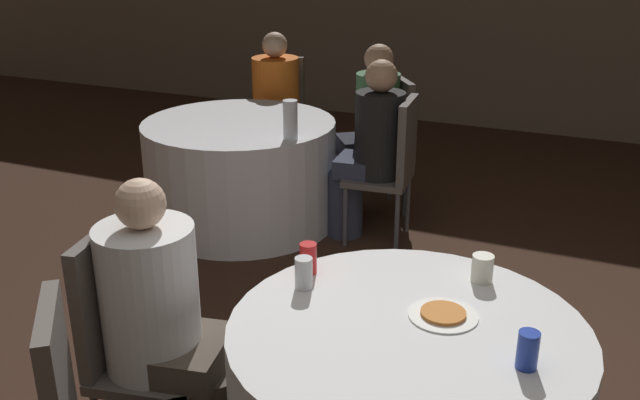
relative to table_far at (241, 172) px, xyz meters
The scene contains 15 objects.
table_far is the anchor object (origin of this frame).
chair_near_west 2.39m from the table_far, 70.49° to the right, with size 0.47×0.47×0.96m.
chair_far_east 1.09m from the table_far, ahead, with size 0.44×0.44×0.96m.
chair_far_northeast 1.09m from the table_far, 36.12° to the left, with size 0.56×0.56×0.96m.
chair_far_north 1.09m from the table_far, 101.84° to the left, with size 0.47×0.48×0.96m.
person_black_shirt 0.93m from the table_far, ahead, with size 0.50×0.33×1.19m.
person_white_shirt 2.42m from the table_far, 66.68° to the right, with size 0.51×0.39×1.17m.
person_orange_shirt 0.95m from the table_far, 101.84° to the left, with size 0.41×0.52×1.18m.
person_green_jacket 0.93m from the table_far, 36.12° to the left, with size 0.46×0.43×1.20m.
pizza_plate_near 2.73m from the table_far, 45.52° to the right, with size 0.24×0.24×0.02m.
soda_can_silver 2.41m from the table_far, 54.69° to the right, with size 0.07×0.07×0.12m.
soda_can_blue 3.08m from the table_far, 44.00° to the right, with size 0.07×0.07×0.12m.
soda_can_red 2.29m from the table_far, 53.69° to the right, with size 0.07×0.07×0.12m.
cup_near 2.58m from the table_far, 39.57° to the right, with size 0.08×0.08×0.11m.
bottle_far 0.73m from the table_far, 24.79° to the right, with size 0.09×0.09×0.25m.
Camera 1 is at (0.71, -1.99, 1.99)m, focal length 40.00 mm.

